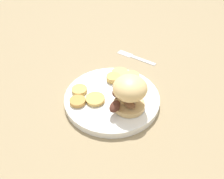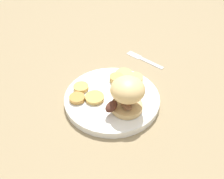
% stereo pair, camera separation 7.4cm
% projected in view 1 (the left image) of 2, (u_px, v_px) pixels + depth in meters
% --- Properties ---
extents(ground_plane, '(4.00, 4.00, 0.00)m').
position_uv_depth(ground_plane, '(112.00, 101.00, 0.78)').
color(ground_plane, '#937F5B').
extents(dinner_plate, '(0.28, 0.28, 0.02)m').
position_uv_depth(dinner_plate, '(112.00, 98.00, 0.77)').
color(dinner_plate, white).
rests_on(dinner_plate, ground_plane).
extents(sandwich, '(0.12, 0.11, 0.10)m').
position_uv_depth(sandwich, '(129.00, 92.00, 0.69)').
color(sandwich, tan).
rests_on(sandwich, dinner_plate).
extents(potato_round_0, '(0.05, 0.05, 0.02)m').
position_uv_depth(potato_round_0, '(120.00, 74.00, 0.83)').
color(potato_round_0, '#DBB766').
rests_on(potato_round_0, dinner_plate).
extents(potato_round_1, '(0.04, 0.04, 0.01)m').
position_uv_depth(potato_round_1, '(125.00, 84.00, 0.79)').
color(potato_round_1, '#BC8942').
rests_on(potato_round_1, dinner_plate).
extents(potato_round_2, '(0.05, 0.05, 0.01)m').
position_uv_depth(potato_round_2, '(79.00, 90.00, 0.77)').
color(potato_round_2, tan).
rests_on(potato_round_2, dinner_plate).
extents(potato_round_3, '(0.04, 0.04, 0.02)m').
position_uv_depth(potato_round_3, '(113.00, 78.00, 0.81)').
color(potato_round_3, tan).
rests_on(potato_round_3, dinner_plate).
extents(potato_round_4, '(0.05, 0.05, 0.01)m').
position_uv_depth(potato_round_4, '(78.00, 101.00, 0.74)').
color(potato_round_4, '#BC8942').
rests_on(potato_round_4, dinner_plate).
extents(potato_round_5, '(0.05, 0.05, 0.02)m').
position_uv_depth(potato_round_5, '(132.00, 77.00, 0.82)').
color(potato_round_5, '#DBB766').
rests_on(potato_round_5, dinner_plate).
extents(potato_round_6, '(0.05, 0.05, 0.01)m').
position_uv_depth(potato_round_6, '(96.00, 100.00, 0.74)').
color(potato_round_6, tan).
rests_on(potato_round_6, dinner_plate).
extents(fork, '(0.10, 0.14, 0.00)m').
position_uv_depth(fork, '(136.00, 57.00, 0.95)').
color(fork, silver).
rests_on(fork, ground_plane).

